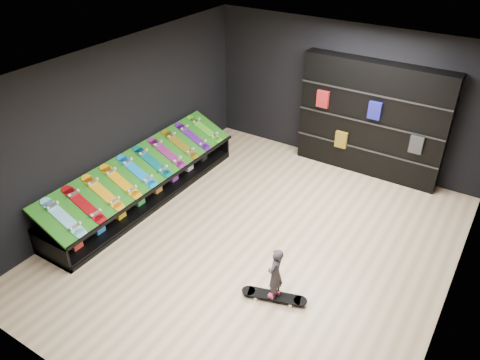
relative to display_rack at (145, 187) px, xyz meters
The scene contains 21 objects.
floor 2.56m from the display_rack, ahead, with size 6.00×7.00×0.01m, color beige.
ceiling 3.75m from the display_rack, ahead, with size 6.00×7.00×0.01m, color white.
wall_back 4.51m from the display_rack, 53.92° to the left, with size 6.00×0.02×3.00m, color black.
wall_front 4.51m from the display_rack, 53.92° to the right, with size 6.00×0.02×3.00m, color black.
wall_left 1.33m from the display_rack, behind, with size 0.02×7.00×3.00m, color black.
wall_right 5.69m from the display_rack, ahead, with size 0.02×7.00×3.00m, color black.
display_rack is the anchor object (origin of this frame).
turf_ramp 0.46m from the display_rack, ahead, with size 1.00×4.50×0.04m, color #175B0E.
back_shelving 4.72m from the display_rack, 45.88° to the left, with size 2.99×0.35×2.39m, color black.
floor_skateboard 3.56m from the display_rack, 16.37° to the right, with size 0.98×0.22×0.09m, color black, non-canonical shape.
child 3.55m from the display_rack, 16.37° to the right, with size 0.19×0.14×0.51m, color black.
display_board_0 1.96m from the display_rack, 88.11° to the right, with size 0.98×0.22×0.09m, color #0CB2E5, non-canonical shape.
display_board_1 1.56m from the display_rack, 87.57° to the right, with size 0.98×0.22×0.09m, color red, non-canonical shape.
display_board_2 1.16m from the display_rack, 86.60° to the right, with size 0.98×0.22×0.09m, color orange, non-canonical shape.
display_board_3 0.80m from the display_rack, 84.35° to the right, with size 0.98×0.22×0.09m, color yellow, non-canonical shape.
display_board_4 0.54m from the display_rack, 73.46° to the right, with size 0.98×0.22×0.09m, color blue, non-canonical shape.
display_board_5 0.54m from the display_rack, 73.46° to the left, with size 0.98×0.22×0.09m, color #0C8C99, non-canonical shape.
display_board_6 0.80m from the display_rack, 84.35° to the left, with size 0.98×0.22×0.09m, color #2626BF, non-canonical shape.
display_board_7 1.16m from the display_rack, 86.60° to the left, with size 0.98×0.22×0.09m, color yellow, non-canonical shape.
display_board_8 1.56m from the display_rack, 87.57° to the left, with size 0.98×0.22×0.09m, color purple, non-canonical shape.
display_board_9 1.96m from the display_rack, 88.11° to the left, with size 0.98×0.22×0.09m, color green, non-canonical shape.
Camera 1 is at (3.08, -5.43, 5.17)m, focal length 35.00 mm.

